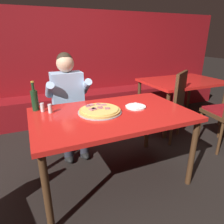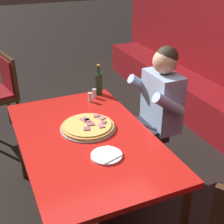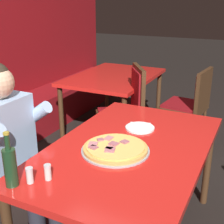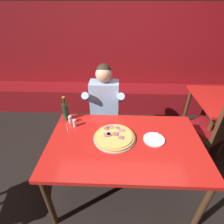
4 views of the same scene
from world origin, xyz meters
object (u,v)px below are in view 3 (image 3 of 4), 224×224
(shaker_black_pepper, at_px, (30,176))
(dining_chair_far_left, at_px, (191,102))
(shaker_red_pepper_flakes, at_px, (48,173))
(diner_seated_blue_shirt, at_px, (15,148))
(main_dining_table, at_px, (129,156))
(pizza, at_px, (115,148))
(plate_white_paper, at_px, (140,128))
(background_dining_table, at_px, (114,82))
(dining_chair_near_right, at_px, (127,108))
(beer_bottle, at_px, (10,166))

(shaker_black_pepper, xyz_separation_m, dining_chair_far_left, (2.25, -0.34, -0.24))
(shaker_red_pepper_flakes, distance_m, diner_seated_blue_shirt, 0.57)
(main_dining_table, xyz_separation_m, shaker_red_pepper_flakes, (-0.55, 0.23, 0.11))
(pizza, height_order, plate_white_paper, pizza)
(dining_chair_far_left, bearing_deg, background_dining_table, 87.62)
(pizza, xyz_separation_m, shaker_red_pepper_flakes, (-0.44, 0.18, 0.02))
(shaker_black_pepper, height_order, shaker_red_pepper_flakes, same)
(dining_chair_near_right, bearing_deg, pizza, -159.82)
(main_dining_table, xyz_separation_m, beer_bottle, (-0.67, 0.36, 0.18))
(shaker_black_pepper, bearing_deg, plate_white_paper, -15.74)
(beer_bottle, xyz_separation_m, diner_seated_blue_shirt, (0.40, 0.36, -0.16))
(beer_bottle, distance_m, background_dining_table, 2.42)
(shaker_red_pepper_flakes, bearing_deg, dining_chair_far_left, -7.06)
(background_dining_table, bearing_deg, diner_seated_blue_shirt, -174.19)
(shaker_black_pepper, bearing_deg, main_dining_table, -25.73)
(beer_bottle, height_order, background_dining_table, beer_bottle)
(shaker_red_pepper_flakes, bearing_deg, diner_seated_blue_shirt, 59.87)
(pizza, distance_m, shaker_black_pepper, 0.56)
(main_dining_table, distance_m, beer_bottle, 0.78)
(plate_white_paper, relative_size, background_dining_table, 0.16)
(beer_bottle, relative_size, dining_chair_far_left, 0.31)
(shaker_red_pepper_flakes, height_order, background_dining_table, shaker_red_pepper_flakes)
(pizza, distance_m, beer_bottle, 0.65)
(dining_chair_near_right, distance_m, dining_chair_far_left, 0.75)
(shaker_red_pepper_flakes, height_order, dining_chair_far_left, dining_chair_far_left)
(main_dining_table, distance_m, dining_chair_far_left, 1.65)
(plate_white_paper, distance_m, dining_chair_far_left, 1.37)
(pizza, bearing_deg, shaker_red_pepper_flakes, 158.07)
(shaker_red_pepper_flakes, distance_m, dining_chair_near_right, 1.71)
(background_dining_table, bearing_deg, main_dining_table, -151.45)
(shaker_black_pepper, xyz_separation_m, background_dining_table, (2.29, 0.62, -0.12))
(dining_chair_near_right, xyz_separation_m, background_dining_table, (0.55, 0.41, 0.10))
(main_dining_table, bearing_deg, pizza, 153.37)
(background_dining_table, bearing_deg, beer_bottle, -166.73)
(shaker_black_pepper, bearing_deg, diner_seated_blue_shirt, 50.58)
(main_dining_table, bearing_deg, shaker_red_pepper_flakes, 157.13)
(main_dining_table, relative_size, plate_white_paper, 7.19)
(beer_bottle, height_order, shaker_black_pepper, beer_bottle)
(diner_seated_blue_shirt, bearing_deg, beer_bottle, -138.64)
(dining_chair_far_left, bearing_deg, pizza, 176.92)
(plate_white_paper, bearing_deg, beer_bottle, 161.46)
(main_dining_table, distance_m, dining_chair_near_right, 1.24)
(pizza, distance_m, diner_seated_blue_shirt, 0.69)
(plate_white_paper, relative_size, shaker_red_pepper_flakes, 2.44)
(beer_bottle, relative_size, shaker_black_pepper, 3.40)
(dining_chair_far_left, bearing_deg, diner_seated_blue_shirt, 158.29)
(beer_bottle, distance_m, dining_chair_near_right, 1.83)
(main_dining_table, relative_size, shaker_black_pepper, 17.55)
(diner_seated_blue_shirt, height_order, dining_chair_near_right, diner_seated_blue_shirt)
(plate_white_paper, xyz_separation_m, dining_chair_far_left, (1.36, -0.08, -0.20))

